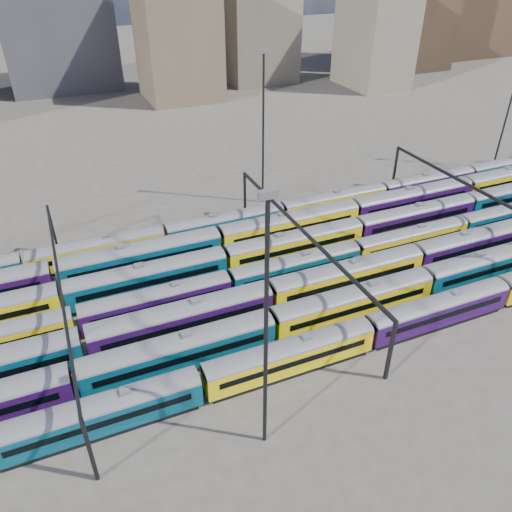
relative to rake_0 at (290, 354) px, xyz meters
name	(u,v)px	position (x,y,z in m)	size (l,w,h in m)	color
ground	(232,296)	(-1.03, 15.00, -2.53)	(500.00, 500.00, 0.00)	#45403A
rake_0	(290,354)	(0.00, 0.00, 0.00)	(97.95, 2.87, 4.83)	black
rake_1	(353,300)	(11.00, 5.00, 0.26)	(107.64, 3.15, 5.31)	black
rake_2	(270,294)	(2.18, 10.00, 0.32)	(132.15, 3.22, 5.44)	black
rake_3	(156,299)	(-10.78, 15.00, -0.08)	(133.16, 2.78, 4.67)	black
rake_4	(148,276)	(-10.72, 20.00, 0.22)	(149.18, 3.12, 5.25)	black
rake_5	(219,238)	(0.93, 25.00, 0.43)	(136.92, 3.34, 5.64)	black
rake_6	(282,211)	(13.44, 30.00, -0.03)	(116.16, 2.83, 4.76)	black
gantry_1	(61,290)	(-21.03, 15.00, 4.25)	(0.35, 40.35, 8.03)	black
gantry_2	(302,237)	(8.97, 15.00, 4.25)	(0.35, 40.35, 8.03)	black
gantry_3	(479,197)	(38.97, 15.00, 4.25)	(0.35, 40.35, 8.03)	black
mast_2	(266,325)	(-6.03, -7.00, 11.44)	(1.40, 0.50, 25.60)	black
mast_3	(263,125)	(13.97, 39.00, 11.44)	(1.40, 0.50, 25.60)	black
mast_5	(511,99)	(63.97, 35.00, 11.44)	(1.40, 0.50, 25.60)	black
skyline	(407,4)	(103.71, 120.73, 18.30)	(399.22, 60.48, 50.03)	#665B4C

